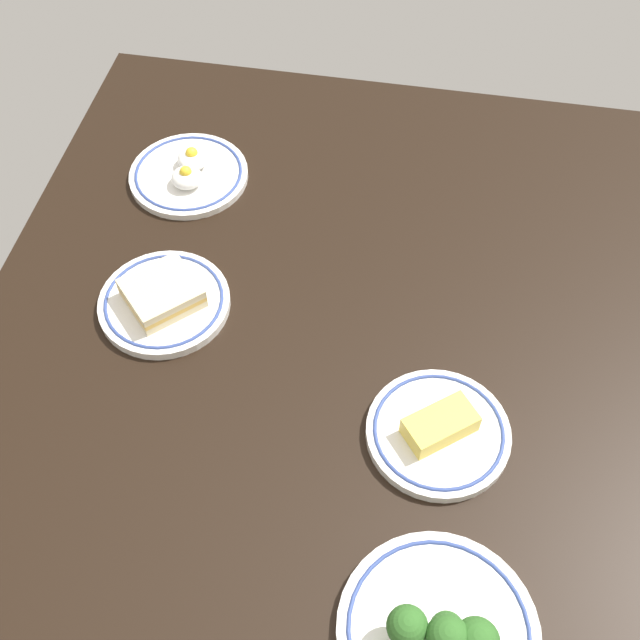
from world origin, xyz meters
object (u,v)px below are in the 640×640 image
object	(u,v)px
plate_cheese	(438,431)
plate_sandwich	(164,299)
plate_eggs	(189,173)
plate_broccoli	(441,632)

from	to	relation	value
plate_cheese	plate_sandwich	distance (cm)	42.01
plate_cheese	plate_sandwich	xyz separation A→B (cm)	(13.92, 39.63, 0.29)
plate_cheese	plate_eggs	world-z (taller)	plate_eggs
plate_sandwich	plate_broccoli	world-z (taller)	plate_broccoli
plate_cheese	plate_broccoli	bearing A→B (deg)	-174.61
plate_cheese	plate_eggs	xyz separation A→B (cm)	(39.31, 43.27, -0.10)
plate_sandwich	plate_eggs	xyz separation A→B (cm)	(25.40, 3.63, -0.39)
plate_sandwich	plate_broccoli	xyz separation A→B (cm)	(-38.25, -41.93, 0.65)
plate_cheese	plate_eggs	distance (cm)	58.46
plate_broccoli	plate_sandwich	bearing A→B (deg)	47.63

